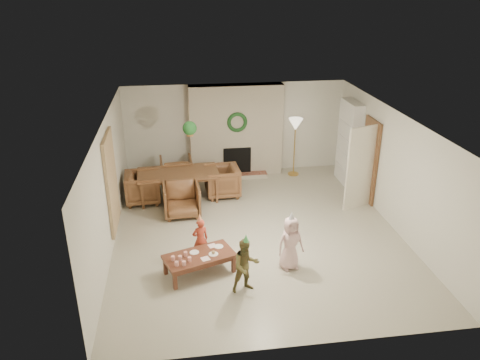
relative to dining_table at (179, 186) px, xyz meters
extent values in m
plane|color=#B7B29E|center=(1.62, -1.86, -0.35)|extent=(7.00, 7.00, 0.00)
plane|color=white|center=(1.62, -1.86, 2.15)|extent=(7.00, 7.00, 0.00)
plane|color=silver|center=(1.62, 1.64, 0.90)|extent=(7.00, 0.00, 7.00)
plane|color=silver|center=(1.62, -5.36, 0.90)|extent=(7.00, 0.00, 7.00)
plane|color=silver|center=(-1.38, -1.86, 0.90)|extent=(0.00, 7.00, 7.00)
plane|color=silver|center=(4.62, -1.86, 0.90)|extent=(0.00, 7.00, 7.00)
cube|color=#521E15|center=(1.62, 1.44, 0.90)|extent=(2.50, 0.40, 2.50)
cube|color=maroon|center=(1.62, 1.09, -0.29)|extent=(1.60, 0.30, 0.12)
cube|color=black|center=(1.62, 1.26, 0.10)|extent=(0.75, 0.12, 0.75)
torus|color=#19441F|center=(1.62, 1.21, 1.20)|extent=(0.54, 0.10, 0.54)
cylinder|color=gold|center=(3.19, 1.14, -0.33)|extent=(0.30, 0.30, 0.03)
cylinder|color=gold|center=(3.19, 1.14, 0.41)|extent=(0.03, 0.03, 1.45)
cone|color=beige|center=(3.19, 1.14, 1.11)|extent=(0.39, 0.39, 0.32)
cube|color=white|center=(4.46, 0.44, 0.75)|extent=(0.30, 1.00, 2.20)
cube|color=white|center=(4.44, 0.44, 0.10)|extent=(0.30, 0.92, 0.03)
cube|color=white|center=(4.44, 0.44, 0.50)|extent=(0.30, 0.92, 0.03)
cube|color=white|center=(4.44, 0.44, 0.90)|extent=(0.30, 0.92, 0.03)
cube|color=white|center=(4.44, 0.44, 1.30)|extent=(0.30, 0.92, 0.03)
cube|color=#B52F21|center=(4.42, 0.29, 0.24)|extent=(0.20, 0.40, 0.24)
cube|color=navy|center=(4.42, 0.49, 0.64)|extent=(0.20, 0.44, 0.24)
cube|color=gold|center=(4.42, 0.34, 1.03)|extent=(0.20, 0.36, 0.22)
cube|color=brown|center=(4.58, -0.66, 0.67)|extent=(0.05, 0.86, 2.04)
cube|color=beige|center=(4.20, -1.04, 0.65)|extent=(0.77, 0.32, 2.00)
cube|color=tan|center=(-1.34, -1.66, 0.90)|extent=(0.06, 1.20, 2.00)
imported|color=brown|center=(0.00, 0.00, 0.00)|extent=(2.02, 1.20, 0.69)
imported|color=brown|center=(0.05, -0.86, 0.04)|extent=(0.86, 0.88, 0.76)
imported|color=brown|center=(-0.05, 0.86, 0.04)|extent=(0.86, 0.88, 0.76)
imported|color=brown|center=(-0.86, -0.05, 0.04)|extent=(0.88, 0.86, 0.76)
imported|color=brown|center=(1.08, 0.06, 0.04)|extent=(0.88, 0.86, 0.76)
cylinder|color=tan|center=(0.32, -0.36, 1.80)|extent=(0.01, 0.01, 0.70)
cylinder|color=brown|center=(0.32, -0.36, 1.45)|extent=(0.16, 0.16, 0.12)
sphere|color=#1A5020|center=(0.32, -0.36, 1.57)|extent=(0.32, 0.32, 0.32)
cube|color=brown|center=(0.31, -3.26, 0.01)|extent=(1.40, 1.01, 0.06)
cube|color=brown|center=(0.31, -3.26, -0.05)|extent=(1.28, 0.89, 0.08)
cube|color=brown|center=(-0.15, -3.70, -0.18)|extent=(0.09, 0.09, 0.33)
cube|color=brown|center=(0.94, -3.32, -0.18)|extent=(0.09, 0.09, 0.33)
cube|color=brown|center=(-0.32, -3.21, -0.18)|extent=(0.09, 0.09, 0.33)
cube|color=brown|center=(0.77, -2.83, -0.18)|extent=(0.09, 0.09, 0.33)
cylinder|color=white|center=(-0.10, -3.56, 0.09)|extent=(0.09, 0.09, 0.09)
cylinder|color=white|center=(-0.17, -3.38, 0.09)|extent=(0.09, 0.09, 0.09)
cylinder|color=white|center=(0.02, -3.57, 0.09)|extent=(0.09, 0.09, 0.09)
cylinder|color=white|center=(-0.04, -3.39, 0.09)|extent=(0.09, 0.09, 0.09)
cylinder|color=white|center=(0.13, -3.45, 0.09)|extent=(0.09, 0.09, 0.09)
cylinder|color=white|center=(0.06, -3.27, 0.09)|extent=(0.09, 0.09, 0.09)
cylinder|color=white|center=(0.22, -3.17, 0.05)|extent=(0.22, 0.22, 0.01)
cylinder|color=white|center=(0.57, -3.27, 0.05)|extent=(0.22, 0.22, 0.01)
cylinder|color=white|center=(0.69, -3.03, 0.05)|extent=(0.22, 0.22, 0.01)
sphere|color=tan|center=(0.57, -3.27, 0.09)|extent=(0.09, 0.09, 0.07)
cube|color=#FFBBC7|center=(0.41, -3.41, 0.05)|extent=(0.19, 0.19, 0.01)
cube|color=#FFBBC7|center=(0.57, -2.99, 0.05)|extent=(0.19, 0.19, 0.01)
imported|color=#B23A26|center=(0.36, -2.80, 0.09)|extent=(0.36, 0.28, 0.88)
cone|color=#E7BD4D|center=(0.36, -2.80, 0.57)|extent=(0.13, 0.13, 0.17)
imported|color=brown|center=(1.08, -3.89, 0.16)|extent=(0.56, 0.48, 1.00)
cone|color=#53C163|center=(1.08, -3.89, 0.69)|extent=(0.13, 0.13, 0.16)
imported|color=beige|center=(2.00, -3.32, 0.18)|extent=(0.58, 0.44, 1.06)
cone|color=#B1B1B8|center=(2.00, -3.32, 0.75)|extent=(0.14, 0.14, 0.19)
camera|label=1|loc=(0.04, -10.56, 4.68)|focal=34.84mm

